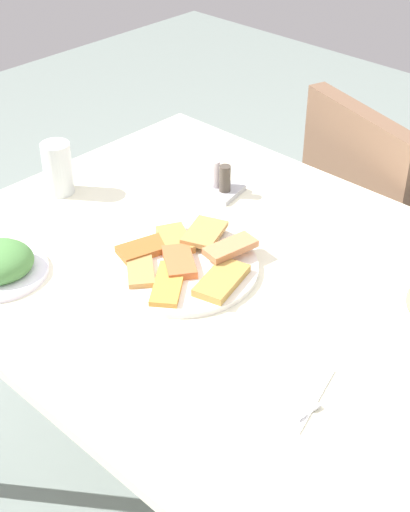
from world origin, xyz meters
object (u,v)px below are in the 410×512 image
at_px(soda_can, 58,168).
at_px(condiment_caddy, 220,184).
at_px(dining_chair, 378,236).
at_px(dining_table, 220,300).
at_px(fork, 266,389).
at_px(spoon, 281,377).
at_px(pide_platter, 182,264).
at_px(paper_napkin, 273,385).

xyz_separation_m(soda_can, condiment_caddy, (0.27, 0.25, -0.04)).
bearing_deg(dining_chair, dining_table, -87.01).
xyz_separation_m(fork, spoon, (0.00, 0.04, 0.00)).
xyz_separation_m(dining_chair, soda_can, (-0.43, -0.72, 0.33)).
distance_m(fork, spoon, 0.04).
relative_size(fork, condiment_caddy, 1.55).
distance_m(dining_table, condiment_caddy, 0.31).
bearing_deg(pide_platter, condiment_caddy, 118.82).
bearing_deg(paper_napkin, fork, -90.00).
height_order(dining_table, dining_chair, dining_chair).
bearing_deg(dining_chair, fork, -70.47).
relative_size(paper_napkin, fork, 0.94).
xyz_separation_m(paper_napkin, condiment_caddy, (-0.48, 0.39, 0.02)).
height_order(paper_napkin, condiment_caddy, condiment_caddy).
height_order(dining_table, soda_can, soda_can).
relative_size(pide_platter, spoon, 1.80).
bearing_deg(soda_can, spoon, -9.61).
bearing_deg(paper_napkin, dining_chair, 109.91).
distance_m(dining_chair, condiment_caddy, 0.58).
relative_size(dining_table, spoon, 6.78).
height_order(pide_platter, spoon, pide_platter).
distance_m(dining_table, paper_napkin, 0.34).
relative_size(dining_chair, condiment_caddy, 8.48).
distance_m(dining_table, dining_chair, 0.72).
bearing_deg(dining_table, dining_chair, 92.99).
distance_m(pide_platter, fork, 0.36).
bearing_deg(fork, condiment_caddy, 145.56).
bearing_deg(spoon, dining_chair, 120.51).
xyz_separation_m(dining_table, condiment_caddy, (-0.20, 0.21, 0.10)).
relative_size(dining_table, fork, 7.14).
distance_m(soda_can, fork, 0.77).
distance_m(pide_platter, condiment_caddy, 0.31).
bearing_deg(condiment_caddy, dining_chair, 70.89).
bearing_deg(condiment_caddy, spoon, -38.07).
bearing_deg(dining_table, soda_can, -175.79).
bearing_deg(condiment_caddy, soda_can, -137.13).
distance_m(fork, condiment_caddy, 0.63).
distance_m(pide_platter, soda_can, 0.42).
distance_m(dining_chair, fork, 0.98).
height_order(pide_platter, soda_can, soda_can).
height_order(dining_table, paper_napkin, paper_napkin).
distance_m(dining_table, spoon, 0.33).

